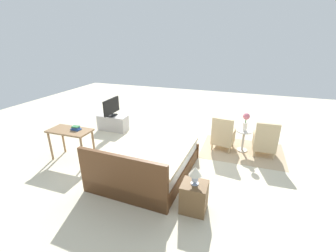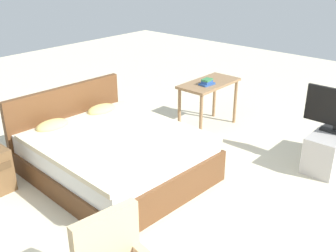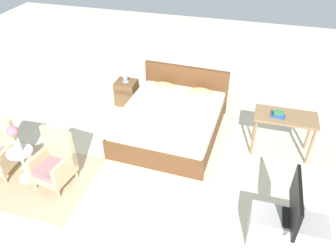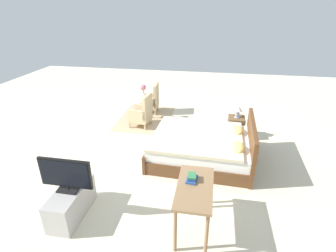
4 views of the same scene
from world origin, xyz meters
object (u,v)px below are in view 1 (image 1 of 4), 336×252
at_px(side_table, 243,138).
at_px(nightstand, 194,197).
at_px(vanity_desk, 70,134).
at_px(armchair_by_window_right, 223,136).
at_px(flower_vase, 246,120).
at_px(table_lamp, 195,173).
at_px(tv_stand, 113,123).
at_px(bed, 147,162).
at_px(tv_flatscreen, 111,107).
at_px(book_stack, 76,128).
at_px(armchair_by_window_left, 265,141).

relative_size(side_table, nightstand, 1.07).
bearing_deg(vanity_desk, armchair_by_window_right, -153.30).
bearing_deg(flower_vase, table_lamp, 74.40).
relative_size(armchair_by_window_right, tv_stand, 0.96).
height_order(bed, vanity_desk, bed).
bearing_deg(armchair_by_window_right, vanity_desk, 26.70).
bearing_deg(nightstand, tv_flatscreen, -39.73).
xyz_separation_m(nightstand, table_lamp, (-0.00, 0.00, 0.48)).
bearing_deg(armchair_by_window_right, nightstand, 85.29).
distance_m(tv_stand, vanity_desk, 2.00).
height_order(bed, tv_stand, bed).
xyz_separation_m(flower_vase, table_lamp, (0.73, 2.63, -0.12)).
bearing_deg(nightstand, vanity_desk, -13.87).
bearing_deg(flower_vase, book_stack, 24.71).
relative_size(armchair_by_window_left, armchair_by_window_right, 1.00).
relative_size(bed, flower_vase, 4.65).
distance_m(bed, table_lamp, 1.53).
distance_m(side_table, tv_stand, 4.06).
relative_size(armchair_by_window_left, table_lamp, 2.79).
height_order(armchair_by_window_right, vanity_desk, armchair_by_window_right).
bearing_deg(book_stack, table_lamp, 164.51).
bearing_deg(bed, flower_vase, -136.71).
xyz_separation_m(side_table, book_stack, (3.84, 1.77, 0.45)).
distance_m(bed, armchair_by_window_left, 3.05).
bearing_deg(flower_vase, side_table, -153.43).
height_order(armchair_by_window_left, flower_vase, flower_vase).
relative_size(bed, armchair_by_window_left, 2.41).
bearing_deg(tv_flatscreen, bed, 136.48).
xyz_separation_m(armchair_by_window_left, tv_flatscreen, (4.58, -0.22, 0.40)).
distance_m(flower_vase, tv_flatscreen, 4.06).
bearing_deg(side_table, tv_stand, -1.93).
height_order(bed, nightstand, bed).
bearing_deg(tv_flatscreen, table_lamp, 140.27).
relative_size(armchair_by_window_left, nightstand, 1.71).
distance_m(side_table, vanity_desk, 4.39).
height_order(side_table, table_lamp, table_lamp).
height_order(nightstand, tv_stand, nightstand).
relative_size(bed, armchair_by_window_right, 2.41).
height_order(tv_stand, tv_flatscreen, tv_flatscreen).
relative_size(bed, book_stack, 9.14).
distance_m(nightstand, table_lamp, 0.48).
height_order(flower_vase, tv_stand, flower_vase).
xyz_separation_m(bed, table_lamp, (-1.23, 0.78, 0.46)).
xyz_separation_m(armchair_by_window_left, flower_vase, (0.52, -0.09, 0.49)).
distance_m(bed, nightstand, 1.46).
height_order(armchair_by_window_left, book_stack, armchair_by_window_left).
bearing_deg(table_lamp, armchair_by_window_left, -116.23).
bearing_deg(tv_stand, flower_vase, 178.07).
xyz_separation_m(table_lamp, book_stack, (3.11, -0.86, 0.06)).
bearing_deg(tv_flatscreen, vanity_desk, 92.26).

